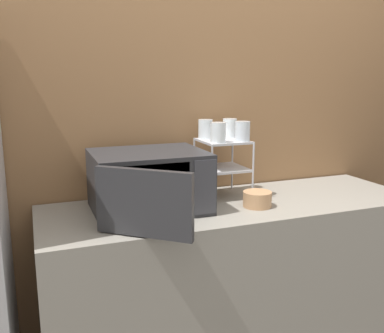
{
  "coord_description": "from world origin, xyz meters",
  "views": [
    {
      "loc": [
        -0.96,
        -1.57,
        1.56
      ],
      "look_at": [
        -0.23,
        0.35,
        1.13
      ],
      "focal_mm": 40.0,
      "sensor_mm": 36.0,
      "label": 1
    }
  ],
  "objects_px": {
    "dish_rack": "(223,156)",
    "glass_front_left": "(218,133)",
    "glass_back_right": "(230,128)",
    "glass_back_left": "(205,129)",
    "bowl": "(257,199)",
    "microwave": "(149,182)",
    "glass_front_right": "(243,131)"
  },
  "relations": [
    {
      "from": "dish_rack",
      "to": "glass_front_left",
      "type": "relative_size",
      "value": 3.0
    },
    {
      "from": "glass_back_right",
      "to": "glass_back_left",
      "type": "height_order",
      "value": "same"
    },
    {
      "from": "bowl",
      "to": "glass_back_right",
      "type": "bearing_deg",
      "value": 90.58
    },
    {
      "from": "microwave",
      "to": "dish_rack",
      "type": "distance_m",
      "value": 0.46
    },
    {
      "from": "bowl",
      "to": "microwave",
      "type": "bearing_deg",
      "value": 166.32
    },
    {
      "from": "dish_rack",
      "to": "glass_back_left",
      "type": "distance_m",
      "value": 0.17
    },
    {
      "from": "glass_front_right",
      "to": "bowl",
      "type": "height_order",
      "value": "glass_front_right"
    },
    {
      "from": "glass_back_right",
      "to": "glass_front_right",
      "type": "distance_m",
      "value": 0.15
    },
    {
      "from": "microwave",
      "to": "dish_rack",
      "type": "xyz_separation_m",
      "value": [
        0.44,
        0.11,
        0.08
      ]
    },
    {
      "from": "glass_front_left",
      "to": "glass_back_right",
      "type": "relative_size",
      "value": 1.0
    },
    {
      "from": "microwave",
      "to": "dish_rack",
      "type": "bearing_deg",
      "value": 14.11
    },
    {
      "from": "glass_front_right",
      "to": "glass_back_right",
      "type": "bearing_deg",
      "value": 89.41
    },
    {
      "from": "dish_rack",
      "to": "glass_back_right",
      "type": "xyz_separation_m",
      "value": [
        0.08,
        0.08,
        0.14
      ]
    },
    {
      "from": "glass_back_right",
      "to": "dish_rack",
      "type": "bearing_deg",
      "value": -133.36
    },
    {
      "from": "glass_front_left",
      "to": "dish_rack",
      "type": "bearing_deg",
      "value": 50.29
    },
    {
      "from": "dish_rack",
      "to": "bowl",
      "type": "distance_m",
      "value": 0.31
    },
    {
      "from": "glass_back_right",
      "to": "bowl",
      "type": "bearing_deg",
      "value": -89.42
    },
    {
      "from": "glass_front_right",
      "to": "glass_back_left",
      "type": "relative_size",
      "value": 1.0
    },
    {
      "from": "microwave",
      "to": "glass_front_right",
      "type": "bearing_deg",
      "value": 4.16
    },
    {
      "from": "glass_front_right",
      "to": "glass_front_left",
      "type": "bearing_deg",
      "value": -177.74
    },
    {
      "from": "glass_front_left",
      "to": "bowl",
      "type": "xyz_separation_m",
      "value": [
        0.14,
        -0.16,
        -0.32
      ]
    },
    {
      "from": "microwave",
      "to": "bowl",
      "type": "xyz_separation_m",
      "value": [
        0.52,
        -0.13,
        -0.11
      ]
    },
    {
      "from": "microwave",
      "to": "glass_front_right",
      "type": "xyz_separation_m",
      "value": [
        0.51,
        0.04,
        0.21
      ]
    },
    {
      "from": "glass_back_right",
      "to": "glass_front_right",
      "type": "xyz_separation_m",
      "value": [
        -0.0,
        -0.15,
        0.0
      ]
    },
    {
      "from": "dish_rack",
      "to": "glass_front_left",
      "type": "height_order",
      "value": "glass_front_left"
    },
    {
      "from": "glass_front_right",
      "to": "microwave",
      "type": "bearing_deg",
      "value": -175.84
    },
    {
      "from": "dish_rack",
      "to": "bowl",
      "type": "height_order",
      "value": "dish_rack"
    },
    {
      "from": "dish_rack",
      "to": "glass_front_right",
      "type": "distance_m",
      "value": 0.17
    },
    {
      "from": "glass_front_right",
      "to": "glass_back_left",
      "type": "height_order",
      "value": "same"
    },
    {
      "from": "glass_back_left",
      "to": "bowl",
      "type": "xyz_separation_m",
      "value": [
        0.15,
        -0.32,
        -0.32
      ]
    },
    {
      "from": "microwave",
      "to": "bowl",
      "type": "distance_m",
      "value": 0.54
    },
    {
      "from": "glass_front_left",
      "to": "glass_back_left",
      "type": "bearing_deg",
      "value": 90.81
    }
  ]
}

